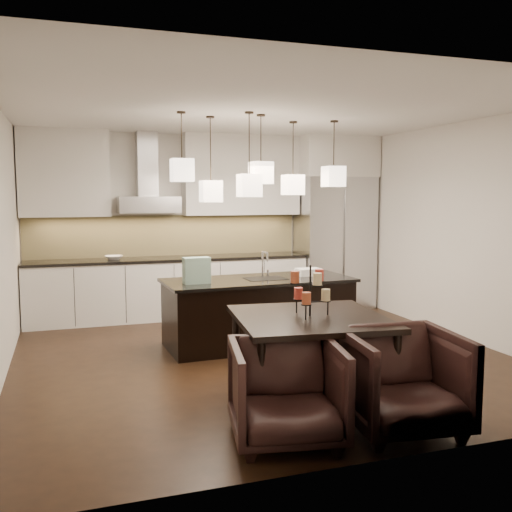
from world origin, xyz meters
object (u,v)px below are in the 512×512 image
object	(u,v)px
refrigerator	(334,243)
armchair_right	(403,381)
armchair_left	(287,392)
dining_table	(310,358)
island_body	(258,313)

from	to	relation	value
refrigerator	armchair_right	size ratio (longest dim) A/B	2.41
armchair_left	armchair_right	distance (m)	0.95
refrigerator	dining_table	distance (m)	4.50
refrigerator	armchair_right	world-z (taller)	refrigerator
armchair_left	armchair_right	bearing A→B (deg)	4.17
armchair_left	island_body	bearing A→B (deg)	86.27
armchair_right	refrigerator	bearing A→B (deg)	76.91
refrigerator	dining_table	bearing A→B (deg)	-119.09
island_body	armchair_left	world-z (taller)	island_body
island_body	armchair_right	xyz separation A→B (m)	(0.24, -2.85, 0.01)
refrigerator	armchair_left	world-z (taller)	refrigerator
dining_table	armchair_right	bearing A→B (deg)	-56.43
dining_table	armchair_left	xyz separation A→B (m)	(-0.51, -0.73, -0.01)
refrigerator	island_body	distance (m)	2.80
island_body	dining_table	xyz separation A→B (m)	(-0.19, -2.01, -0.00)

